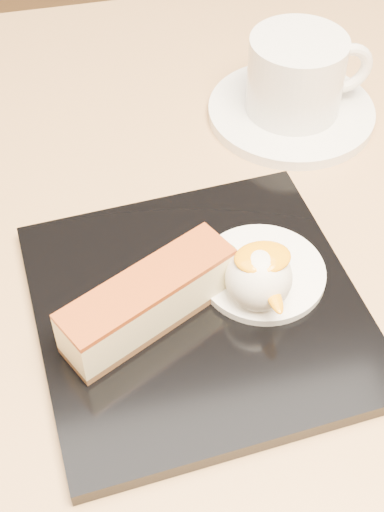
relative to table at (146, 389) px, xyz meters
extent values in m
cylinder|color=black|center=(0.00, 0.00, -0.21)|extent=(0.08, 0.08, 0.66)
cube|color=olive|center=(0.00, 0.00, 0.14)|extent=(0.80, 0.80, 0.04)
cube|color=black|center=(0.04, -0.04, 0.16)|extent=(0.24, 0.24, 0.01)
cube|color=brown|center=(0.00, -0.05, 0.17)|extent=(0.13, 0.09, 0.01)
cube|color=#FFF1A6|center=(0.00, -0.05, 0.19)|extent=(0.13, 0.09, 0.03)
cube|color=maroon|center=(0.00, -0.05, 0.21)|extent=(0.13, 0.09, 0.00)
cylinder|color=white|center=(0.09, -0.03, 0.17)|extent=(0.09, 0.09, 0.01)
sphere|color=white|center=(0.08, -0.05, 0.19)|extent=(0.05, 0.05, 0.05)
ellipsoid|color=#F99807|center=(0.08, -0.05, 0.21)|extent=(0.04, 0.03, 0.01)
ellipsoid|color=green|center=(0.06, -0.01, 0.17)|extent=(0.02, 0.01, 0.00)
ellipsoid|color=green|center=(0.07, 0.00, 0.17)|extent=(0.02, 0.02, 0.00)
ellipsoid|color=green|center=(0.05, 0.00, 0.17)|extent=(0.01, 0.02, 0.00)
cylinder|color=white|center=(0.17, 0.16, 0.16)|extent=(0.15, 0.15, 0.01)
cylinder|color=white|center=(0.17, 0.16, 0.20)|extent=(0.08, 0.08, 0.07)
cylinder|color=black|center=(0.17, 0.16, 0.23)|extent=(0.07, 0.07, 0.00)
torus|color=white|center=(0.22, 0.16, 0.20)|extent=(0.05, 0.01, 0.05)
camera|label=1|loc=(-0.03, -0.33, 0.56)|focal=50.00mm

